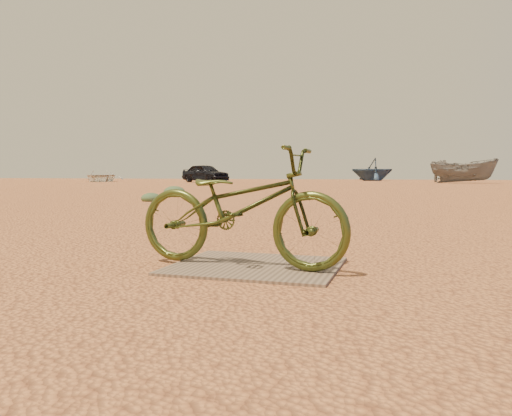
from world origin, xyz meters
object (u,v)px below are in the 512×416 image
(bicycle, at_px, (240,207))
(boat_near_left, at_px, (100,176))
(boat_mid_right, at_px, (463,171))
(car, at_px, (205,173))
(boat_far_left, at_px, (372,169))
(plywood_board, at_px, (256,266))

(bicycle, xyz_separation_m, boat_near_left, (-26.04, 35.71, 0.00))
(boat_mid_right, bearing_deg, car, 101.50)
(boat_far_left, bearing_deg, boat_near_left, -92.81)
(boat_far_left, xyz_separation_m, boat_mid_right, (7.71, -10.29, -0.22))
(plywood_board, xyz_separation_m, car, (-15.58, 35.36, 0.77))
(car, height_order, boat_mid_right, boat_mid_right)
(boat_far_left, bearing_deg, car, -76.03)
(boat_near_left, bearing_deg, plywood_board, -70.57)
(boat_far_left, bearing_deg, plywood_board, -28.20)
(bicycle, distance_m, boat_far_left, 48.56)
(boat_near_left, relative_size, boat_mid_right, 0.98)
(bicycle, xyz_separation_m, boat_far_left, (-2.57, 48.49, 0.67))
(plywood_board, relative_size, boat_mid_right, 0.27)
(boat_near_left, height_order, boat_mid_right, boat_mid_right)
(boat_near_left, distance_m, boat_far_left, 26.74)
(bicycle, bearing_deg, plywood_board, -48.98)
(car, xyz_separation_m, boat_mid_right, (20.61, 2.76, 0.18))
(car, distance_m, boat_near_left, 10.58)
(plywood_board, bearing_deg, car, 113.78)
(boat_near_left, bearing_deg, bicycle, -70.75)
(bicycle, distance_m, boat_mid_right, 38.55)
(plywood_board, relative_size, boat_far_left, 0.30)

